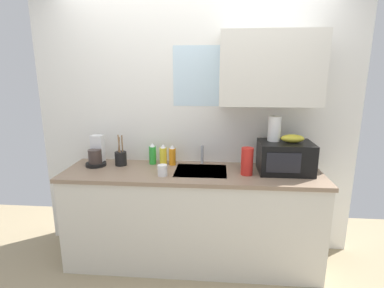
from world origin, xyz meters
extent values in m
cube|color=white|center=(0.00, 0.35, 1.25)|extent=(3.08, 0.10, 2.50)
cube|color=silver|center=(0.66, 0.14, 1.79)|extent=(0.86, 0.32, 0.62)
cube|color=silver|center=(0.08, 0.31, 1.73)|extent=(0.56, 0.02, 0.55)
cube|color=silver|center=(0.00, 0.00, 0.43)|extent=(2.28, 0.60, 0.86)
cube|color=#8C725B|center=(0.00, 0.00, 0.88)|extent=(2.31, 0.63, 0.03)
cube|color=#9EA0A5|center=(0.08, 0.02, 0.83)|extent=(0.46, 0.38, 0.14)
cylinder|color=#B2B5BA|center=(0.08, 0.24, 0.99)|extent=(0.03, 0.03, 0.18)
cube|color=black|center=(0.82, 0.05, 1.04)|extent=(0.46, 0.34, 0.27)
cube|color=black|center=(0.77, -0.12, 1.04)|extent=(0.28, 0.01, 0.17)
ellipsoid|color=gold|center=(0.87, 0.05, 1.20)|extent=(0.20, 0.11, 0.07)
cylinder|color=white|center=(0.72, 0.10, 1.28)|extent=(0.11, 0.11, 0.22)
cylinder|color=black|center=(-0.92, 0.08, 0.92)|extent=(0.19, 0.19, 0.03)
cylinder|color=#3F332D|center=(-0.92, 0.07, 1.00)|extent=(0.12, 0.12, 0.13)
cube|color=silver|center=(-0.92, 0.15, 1.05)|extent=(0.11, 0.09, 0.26)
cylinder|color=orange|center=(-0.20, 0.17, 0.98)|extent=(0.06, 0.06, 0.16)
cone|color=white|center=(-0.20, 0.17, 1.08)|extent=(0.05, 0.05, 0.04)
cylinder|color=yellow|center=(-0.29, 0.17, 0.98)|extent=(0.07, 0.07, 0.17)
cone|color=white|center=(-0.29, 0.17, 1.08)|extent=(0.05, 0.05, 0.04)
cylinder|color=green|center=(-0.40, 0.19, 0.99)|extent=(0.07, 0.07, 0.17)
cone|color=white|center=(-0.40, 0.19, 1.09)|extent=(0.05, 0.05, 0.04)
cylinder|color=red|center=(0.48, -0.05, 1.02)|extent=(0.10, 0.10, 0.24)
cylinder|color=white|center=(-0.24, -0.14, 0.95)|extent=(0.08, 0.08, 0.09)
cylinder|color=black|center=(-0.69, 0.12, 0.97)|extent=(0.11, 0.11, 0.13)
cylinder|color=olive|center=(-0.70, 0.12, 1.06)|extent=(0.04, 0.01, 0.23)
cylinder|color=olive|center=(-0.67, 0.13, 1.06)|extent=(0.01, 0.02, 0.25)
cylinder|color=olive|center=(-0.69, 0.10, 1.07)|extent=(0.03, 0.02, 0.26)
camera|label=1|loc=(0.21, -2.54, 1.77)|focal=28.03mm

